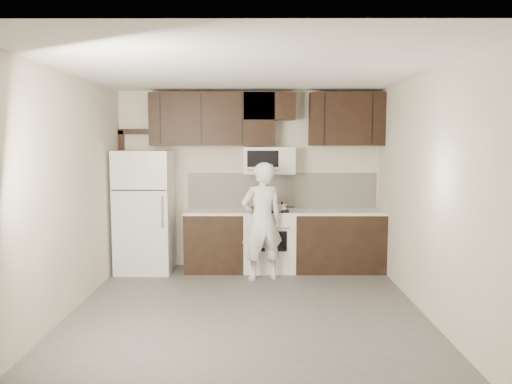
{
  "coord_description": "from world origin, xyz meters",
  "views": [
    {
      "loc": [
        0.12,
        -5.44,
        1.94
      ],
      "look_at": [
        0.1,
        0.9,
        1.29
      ],
      "focal_mm": 35.0,
      "sensor_mm": 36.0,
      "label": 1
    }
  ],
  "objects_px": {
    "stove": "(269,240)",
    "microwave": "(269,160)",
    "person": "(262,221)",
    "refrigerator": "(145,211)"
  },
  "relations": [
    {
      "from": "stove",
      "to": "microwave",
      "type": "height_order",
      "value": "microwave"
    },
    {
      "from": "stove",
      "to": "person",
      "type": "relative_size",
      "value": 0.57
    },
    {
      "from": "microwave",
      "to": "refrigerator",
      "type": "relative_size",
      "value": 0.42
    },
    {
      "from": "microwave",
      "to": "person",
      "type": "bearing_deg",
      "value": -100.52
    },
    {
      "from": "stove",
      "to": "refrigerator",
      "type": "relative_size",
      "value": 0.52
    },
    {
      "from": "microwave",
      "to": "person",
      "type": "relative_size",
      "value": 0.46
    },
    {
      "from": "stove",
      "to": "microwave",
      "type": "xyz_separation_m",
      "value": [
        -0.0,
        0.12,
        1.19
      ]
    },
    {
      "from": "stove",
      "to": "refrigerator",
      "type": "height_order",
      "value": "refrigerator"
    },
    {
      "from": "microwave",
      "to": "refrigerator",
      "type": "distance_m",
      "value": 2.0
    },
    {
      "from": "person",
      "to": "stove",
      "type": "bearing_deg",
      "value": -121.3
    }
  ]
}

